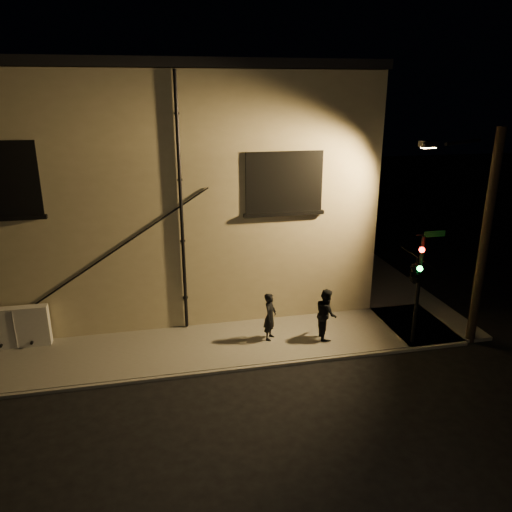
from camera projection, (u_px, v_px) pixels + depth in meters
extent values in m
plane|color=black|center=(256.00, 368.00, 14.86)|extent=(90.00, 90.00, 0.00)
cube|color=#5E5C55|center=(152.00, 352.00, 15.63)|extent=(20.00, 3.00, 0.12)
cube|color=#5E5C55|center=(354.00, 264.00, 23.57)|extent=(3.00, 16.00, 0.12)
cube|color=tan|center=(142.00, 179.00, 21.25)|extent=(16.00, 12.00, 8.50)
cube|color=black|center=(135.00, 69.00, 19.86)|extent=(16.20, 12.20, 0.30)
cube|color=black|center=(0.00, 179.00, 14.51)|extent=(1.98, 0.05, 1.98)
cube|color=black|center=(284.00, 182.00, 16.36)|extent=(2.60, 0.10, 2.00)
cube|color=#A5B28C|center=(284.00, 182.00, 16.38)|extent=(2.38, 0.05, 1.78)
cylinder|color=black|center=(181.00, 208.00, 15.84)|extent=(0.11, 0.11, 8.30)
cylinder|color=black|center=(113.00, 251.00, 15.84)|extent=(5.96, 0.04, 3.75)
cylinder|color=black|center=(117.00, 249.00, 15.84)|extent=(5.96, 0.04, 3.75)
cube|color=beige|center=(16.00, 327.00, 15.67)|extent=(2.02, 0.34, 1.33)
imported|color=black|center=(270.00, 316.00, 16.12)|extent=(0.63, 0.69, 1.59)
imported|color=black|center=(326.00, 314.00, 16.19)|extent=(0.72, 0.88, 1.69)
cylinder|color=black|center=(418.00, 291.00, 15.60)|extent=(0.12, 0.12, 3.55)
imported|color=black|center=(416.00, 270.00, 15.21)|extent=(0.54, 2.16, 0.86)
sphere|color=#FF140C|center=(422.00, 250.00, 14.82)|extent=(0.17, 0.17, 0.17)
sphere|color=#14FF3F|center=(420.00, 269.00, 15.01)|extent=(0.17, 0.17, 0.17)
cube|color=#0C4C1E|center=(435.00, 234.00, 15.09)|extent=(0.70, 0.03, 0.18)
cylinder|color=black|center=(485.00, 241.00, 15.34)|extent=(0.29, 0.29, 6.88)
cylinder|color=black|center=(463.00, 142.00, 14.75)|extent=(1.75, 0.96, 0.10)
cube|color=black|center=(429.00, 144.00, 15.13)|extent=(0.55, 0.28, 0.18)
cube|color=#FFC672|center=(428.00, 147.00, 15.16)|extent=(0.42, 0.20, 0.04)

